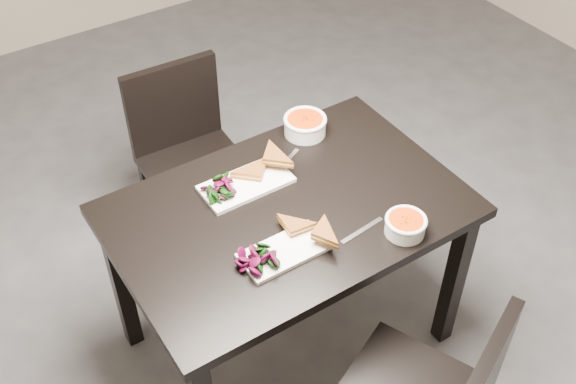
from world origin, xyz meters
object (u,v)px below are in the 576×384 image
object	(u,v)px
plate_far	(246,184)
chair_far	(187,149)
table	(288,227)
soup_bowl_near	(406,224)
plate_near	(284,251)
soup_bowl_far	(305,124)

from	to	relation	value
plate_far	chair_far	bearing A→B (deg)	85.67
table	soup_bowl_near	xyz separation A→B (m)	(0.26, -0.31, 0.13)
plate_near	soup_bowl_far	world-z (taller)	soup_bowl_far
soup_bowl_near	chair_far	bearing A→B (deg)	104.27
chair_far	plate_far	bearing A→B (deg)	-91.95
chair_far	soup_bowl_far	distance (m)	0.64
chair_far	plate_near	bearing A→B (deg)	-94.10
table	plate_far	bearing A→B (deg)	110.62
soup_bowl_near	soup_bowl_far	bearing A→B (deg)	87.97
chair_far	plate_far	size ratio (longest dim) A/B	2.63
table	soup_bowl_near	bearing A→B (deg)	-50.25
chair_far	plate_near	world-z (taller)	chair_far
plate_near	plate_far	world-z (taller)	plate_far
chair_far	soup_bowl_far	size ratio (longest dim) A/B	5.09
soup_bowl_near	soup_bowl_far	xyz separation A→B (m)	(0.02, 0.62, 0.01)
soup_bowl_far	soup_bowl_near	bearing A→B (deg)	-92.03
table	chair_far	world-z (taller)	chair_far
soup_bowl_near	plate_far	world-z (taller)	soup_bowl_near
table	chair_far	size ratio (longest dim) A/B	1.41
plate_near	soup_bowl_far	xyz separation A→B (m)	(0.41, 0.48, 0.03)
soup_bowl_near	plate_near	bearing A→B (deg)	160.15
soup_bowl_near	soup_bowl_far	size ratio (longest dim) A/B	0.83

